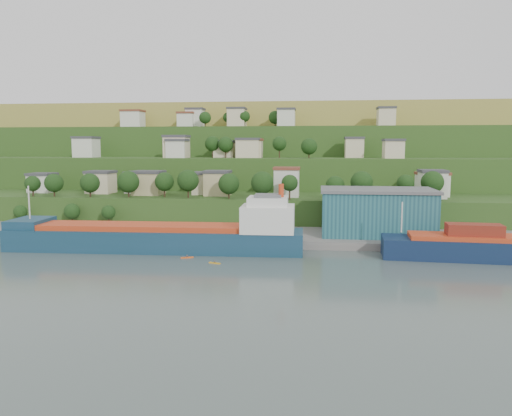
# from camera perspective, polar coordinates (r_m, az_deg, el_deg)

# --- Properties ---
(ground) EXTENTS (500.00, 500.00, 0.00)m
(ground) POSITION_cam_1_polar(r_m,az_deg,el_deg) (118.03, -7.90, -5.93)
(ground) COLOR #495854
(ground) RESTS_ON ground
(quay) EXTENTS (220.00, 26.00, 4.00)m
(quay) POSITION_cam_1_polar(r_m,az_deg,el_deg) (142.08, 2.81, -3.66)
(quay) COLOR slate
(quay) RESTS_ON ground
(pebble_beach) EXTENTS (40.00, 18.00, 2.40)m
(pebble_beach) POSITION_cam_1_polar(r_m,az_deg,el_deg) (159.80, -25.33, -3.14)
(pebble_beach) COLOR slate
(pebble_beach) RESTS_ON ground
(hillside) EXTENTS (360.00, 210.56, 96.00)m
(hillside) POSITION_cam_1_polar(r_m,az_deg,el_deg) (282.75, 0.64, 1.68)
(hillside) COLOR #284719
(hillside) RESTS_ON ground
(cargo_ship_near) EXTENTS (75.88, 13.78, 19.44)m
(cargo_ship_near) POSITION_cam_1_polar(r_m,az_deg,el_deg) (129.37, -10.50, -3.43)
(cargo_ship_near) COLOR #123645
(cargo_ship_near) RESTS_ON ground
(warehouse) EXTENTS (31.21, 19.35, 12.80)m
(warehouse) POSITION_cam_1_polar(r_m,az_deg,el_deg) (142.45, 13.63, -0.39)
(warehouse) COLOR #1D4C59
(warehouse) RESTS_ON quay
(caravan) EXTENTS (6.21, 2.88, 2.83)m
(caravan) POSITION_cam_1_polar(r_m,az_deg,el_deg) (158.27, -23.28, -2.17)
(caravan) COLOR white
(caravan) RESTS_ON pebble_beach
(dinghy) EXTENTS (4.02, 1.56, 0.80)m
(dinghy) POSITION_cam_1_polar(r_m,az_deg,el_deg) (153.15, -22.78, -2.82)
(dinghy) COLOR silver
(dinghy) RESTS_ON pebble_beach
(kayak_orange) EXTENTS (3.00, 1.67, 0.76)m
(kayak_orange) POSITION_cam_1_polar(r_m,az_deg,el_deg) (120.31, -7.89, -5.57)
(kayak_orange) COLOR #F05715
(kayak_orange) RESTS_ON ground
(kayak_yellow) EXTENTS (2.83, 1.45, 0.71)m
(kayak_yellow) POSITION_cam_1_polar(r_m,az_deg,el_deg) (114.05, -4.74, -6.23)
(kayak_yellow) COLOR gold
(kayak_yellow) RESTS_ON ground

